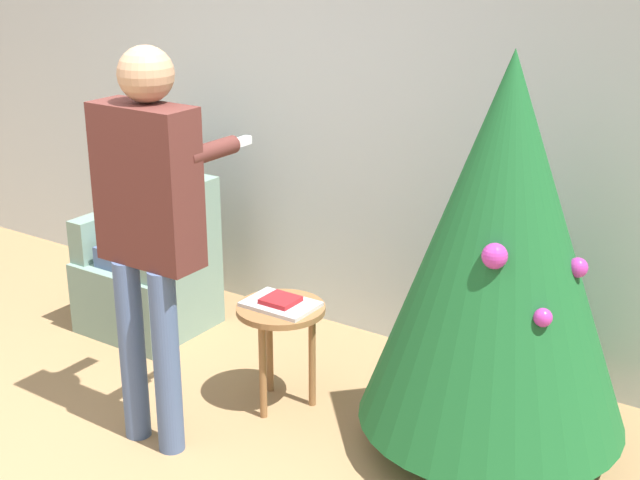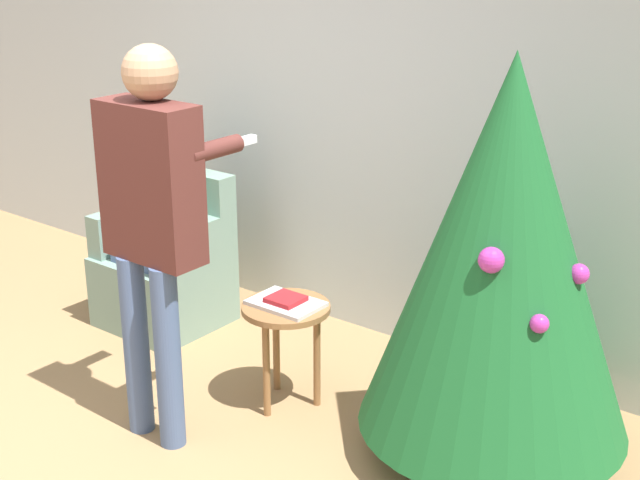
{
  "view_description": "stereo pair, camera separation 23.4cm",
  "coord_description": "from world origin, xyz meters",
  "px_view_note": "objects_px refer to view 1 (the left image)",
  "views": [
    {
      "loc": [
        2.72,
        -1.93,
        2.31
      ],
      "look_at": [
        0.71,
        1.04,
        1.01
      ],
      "focal_mm": 50.0,
      "sensor_mm": 36.0,
      "label": 1
    },
    {
      "loc": [
        2.91,
        -1.79,
        2.31
      ],
      "look_at": [
        0.71,
        1.04,
        1.01
      ],
      "focal_mm": 50.0,
      "sensor_mm": 36.0,
      "label": 2
    }
  ],
  "objects_px": {
    "person_standing": "(149,212)",
    "side_stool": "(281,322)",
    "christmas_tree": "(501,246)",
    "person_seated": "(145,217)",
    "armchair": "(151,272)"
  },
  "relations": [
    {
      "from": "christmas_tree",
      "to": "person_standing",
      "type": "xyz_separation_m",
      "value": [
        -1.31,
        -0.77,
        0.12
      ]
    },
    {
      "from": "armchair",
      "to": "person_standing",
      "type": "distance_m",
      "value": 1.49
    },
    {
      "from": "christmas_tree",
      "to": "person_seated",
      "type": "height_order",
      "value": "christmas_tree"
    },
    {
      "from": "side_stool",
      "to": "person_seated",
      "type": "bearing_deg",
      "value": 165.59
    },
    {
      "from": "person_seated",
      "to": "side_stool",
      "type": "height_order",
      "value": "person_seated"
    },
    {
      "from": "christmas_tree",
      "to": "person_standing",
      "type": "relative_size",
      "value": 1.0
    },
    {
      "from": "christmas_tree",
      "to": "armchair",
      "type": "xyz_separation_m",
      "value": [
        -2.22,
        0.12,
        -0.66
      ]
    },
    {
      "from": "person_standing",
      "to": "side_stool",
      "type": "height_order",
      "value": "person_standing"
    },
    {
      "from": "christmas_tree",
      "to": "armchair",
      "type": "distance_m",
      "value": 2.32
    },
    {
      "from": "christmas_tree",
      "to": "person_seated",
      "type": "distance_m",
      "value": 2.24
    },
    {
      "from": "armchair",
      "to": "person_seated",
      "type": "xyz_separation_m",
      "value": [
        0.0,
        -0.02,
        0.34
      ]
    },
    {
      "from": "armchair",
      "to": "person_standing",
      "type": "bearing_deg",
      "value": -44.16
    },
    {
      "from": "person_seated",
      "to": "side_stool",
      "type": "bearing_deg",
      "value": -14.41
    },
    {
      "from": "christmas_tree",
      "to": "person_standing",
      "type": "height_order",
      "value": "christmas_tree"
    },
    {
      "from": "armchair",
      "to": "side_stool",
      "type": "height_order",
      "value": "armchair"
    }
  ]
}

